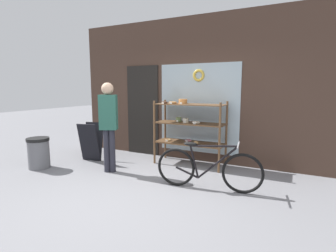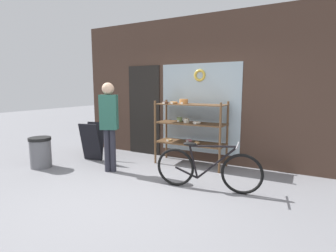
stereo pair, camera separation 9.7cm
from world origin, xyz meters
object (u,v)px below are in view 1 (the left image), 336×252
(display_case, at_px, (188,124))
(bicycle, at_px, (208,168))
(trash_bin, at_px, (39,152))
(pedestrian, at_px, (108,120))
(sandwich_board, at_px, (91,142))

(display_case, relative_size, bicycle, 0.87)
(display_case, height_order, trash_bin, display_case)
(trash_bin, bearing_deg, pedestrian, 17.78)
(bicycle, bearing_deg, display_case, 116.40)
(bicycle, bearing_deg, trash_bin, 178.96)
(pedestrian, distance_m, trash_bin, 1.62)
(display_case, bearing_deg, trash_bin, -148.26)
(display_case, bearing_deg, sandwich_board, -161.44)
(bicycle, height_order, sandwich_board, sandwich_board)
(display_case, height_order, sandwich_board, display_case)
(bicycle, height_order, pedestrian, pedestrian)
(sandwich_board, relative_size, pedestrian, 0.49)
(bicycle, xyz_separation_m, pedestrian, (-1.94, -0.00, 0.66))
(display_case, xyz_separation_m, pedestrian, (-1.14, -1.13, 0.14))
(bicycle, xyz_separation_m, trash_bin, (-3.35, -0.45, -0.01))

